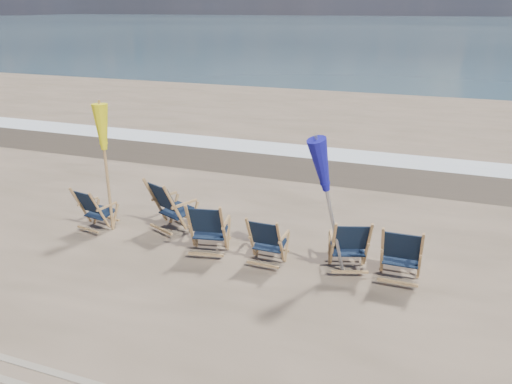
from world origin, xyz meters
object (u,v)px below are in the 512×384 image
beach_chair_1 (175,211)px  beach_chair_3 (280,244)px  beach_chair_5 (420,258)px  umbrella_blue (334,167)px  beach_chair_2 (223,231)px  beach_chair_4 (368,247)px  beach_chair_0 (100,212)px  umbrella_yellow (103,135)px

beach_chair_1 → beach_chair_3: beach_chair_1 is taller
beach_chair_5 → umbrella_blue: bearing=3.2°
beach_chair_2 → beach_chair_3: bearing=165.3°
beach_chair_3 → beach_chair_2: bearing=-2.2°
beach_chair_1 → beach_chair_4: (3.58, -0.17, -0.05)m
beach_chair_0 → beach_chair_2: beach_chair_2 is taller
beach_chair_4 → umbrella_blue: umbrella_blue is taller
beach_chair_1 → umbrella_blue: umbrella_blue is taller
beach_chair_3 → beach_chair_4: 1.41m
beach_chair_2 → umbrella_blue: umbrella_blue is taller
beach_chair_2 → beach_chair_5: 3.22m
beach_chair_1 → beach_chair_5: (4.40, -0.33, -0.03)m
beach_chair_4 → umbrella_yellow: size_ratio=0.41×
beach_chair_5 → umbrella_yellow: (-5.78, 0.25, 1.38)m
beach_chair_3 → beach_chair_5: size_ratio=0.91×
beach_chair_5 → umbrella_blue: 1.93m
umbrella_yellow → beach_chair_5: bearing=-2.5°
beach_chair_3 → umbrella_yellow: umbrella_yellow is taller
beach_chair_2 → beach_chair_3: 1.04m
beach_chair_0 → beach_chair_2: (2.58, -0.06, 0.06)m
beach_chair_3 → umbrella_yellow: (-3.60, 0.44, 1.43)m
beach_chair_3 → beach_chair_4: size_ratio=0.94×
beach_chair_1 → beach_chair_4: beach_chair_1 is taller
beach_chair_0 → beach_chair_4: bearing=-167.0°
beach_chair_2 → umbrella_blue: bearing=169.5°
beach_chair_4 → umbrella_yellow: bearing=-19.3°
beach_chair_1 → umbrella_yellow: 1.94m
beach_chair_5 → umbrella_yellow: umbrella_yellow is taller
beach_chair_1 → beach_chair_2: size_ratio=1.05×
beach_chair_4 → beach_chair_5: (0.82, -0.16, 0.02)m
beach_chair_0 → beach_chair_1: size_ratio=0.84×
beach_chair_1 → beach_chair_3: size_ratio=1.18×
beach_chair_5 → beach_chair_4: bearing=-11.6°
beach_chair_2 → umbrella_blue: 2.27m
umbrella_yellow → umbrella_blue: (4.40, -0.35, -0.04)m
beach_chair_0 → umbrella_blue: umbrella_blue is taller
beach_chair_3 → beach_chair_5: (2.18, 0.18, 0.05)m
beach_chair_0 → umbrella_yellow: (0.02, 0.32, 1.44)m
beach_chair_0 → beach_chair_3: size_ratio=0.99×
beach_chair_4 → beach_chair_0: bearing=-15.7°
beach_chair_1 → umbrella_yellow: bearing=26.0°
beach_chair_4 → umbrella_blue: (-0.57, -0.25, 1.36)m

